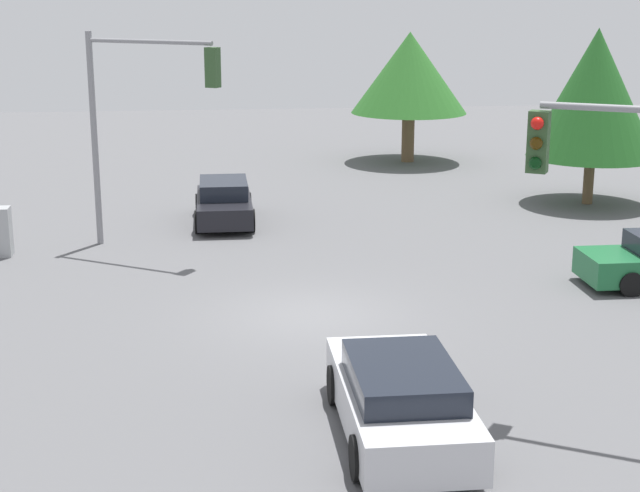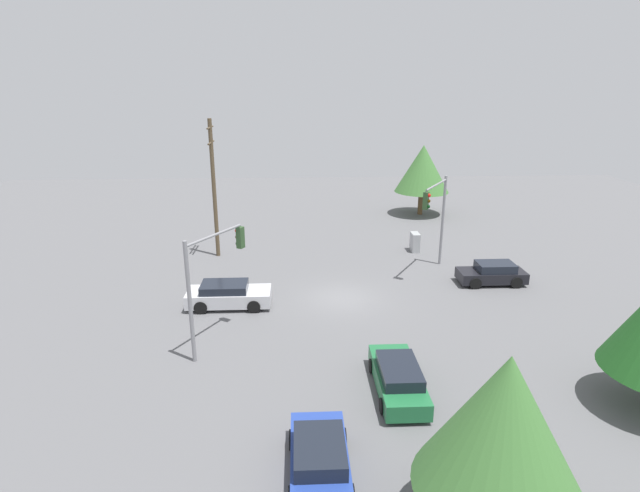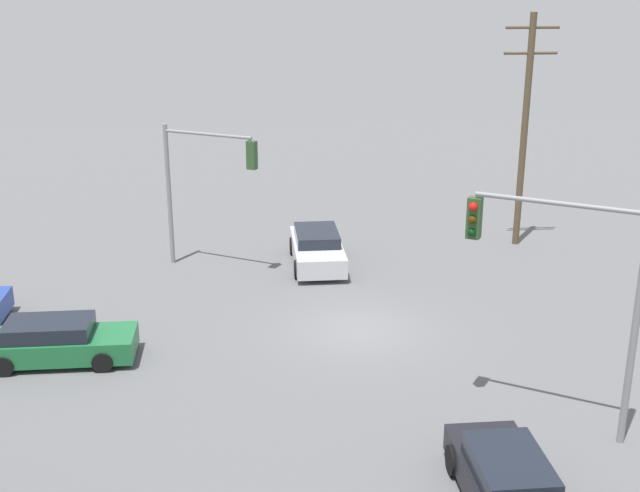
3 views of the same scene
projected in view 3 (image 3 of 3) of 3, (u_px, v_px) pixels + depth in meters
name	position (u px, v px, depth m)	size (l,w,h in m)	color
ground_plane	(359.00, 330.00, 26.23)	(80.00, 80.00, 0.00)	#5B5B5E
sedan_silver	(317.00, 248.00, 32.03)	(2.02, 4.60, 1.38)	silver
sedan_green	(56.00, 342.00, 23.88)	(4.54, 1.85, 1.32)	#1E6638
sedan_dark	(506.00, 481.00, 17.23)	(1.84, 4.08, 1.35)	black
traffic_signal_main	(567.00, 271.00, 19.26)	(3.73, 2.45, 6.13)	gray
traffic_signal_cross	(203.00, 172.00, 30.59)	(3.59, 2.21, 5.64)	gray
utility_pole_tall	(525.00, 126.00, 33.18)	(2.20, 0.28, 9.68)	brown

